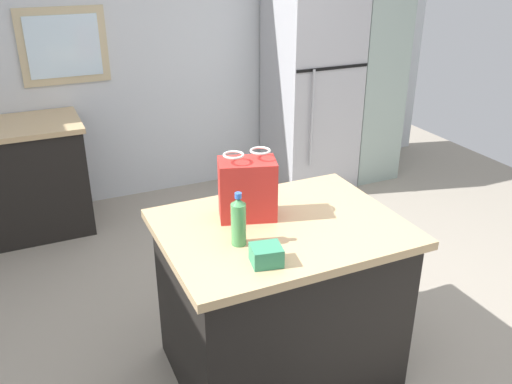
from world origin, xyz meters
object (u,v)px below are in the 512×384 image
at_px(refrigerator, 311,86).
at_px(small_box, 266,255).
at_px(bottle, 239,221).
at_px(kitchen_island, 280,299).
at_px(shopping_bag, 247,189).
at_px(tall_cabinet, 367,72).

height_order(refrigerator, small_box, refrigerator).
xyz_separation_m(refrigerator, bottle, (-1.68, -2.29, 0.06)).
relative_size(kitchen_island, refrigerator, 0.62).
height_order(shopping_bag, small_box, shopping_bag).
xyz_separation_m(kitchen_island, refrigerator, (1.42, 2.21, 0.50)).
height_order(kitchen_island, bottle, bottle).
bearing_deg(kitchen_island, small_box, -127.42).
xyz_separation_m(refrigerator, shopping_bag, (-1.54, -2.06, 0.09)).
height_order(tall_cabinet, shopping_bag, tall_cabinet).
distance_m(shopping_bag, bottle, 0.28).
bearing_deg(refrigerator, tall_cabinet, 0.03).
relative_size(kitchen_island, tall_cabinet, 0.58).
height_order(refrigerator, tall_cabinet, tall_cabinet).
height_order(tall_cabinet, small_box, tall_cabinet).
height_order(kitchen_island, small_box, small_box).
distance_m(shopping_bag, small_box, 0.46).
xyz_separation_m(kitchen_island, small_box, (-0.22, -0.29, 0.48)).
distance_m(refrigerator, shopping_bag, 2.57).
xyz_separation_m(kitchen_island, bottle, (-0.26, -0.08, 0.55)).
bearing_deg(bottle, kitchen_island, 18.03).
bearing_deg(shopping_bag, small_box, -103.32).
distance_m(refrigerator, bottle, 2.84).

